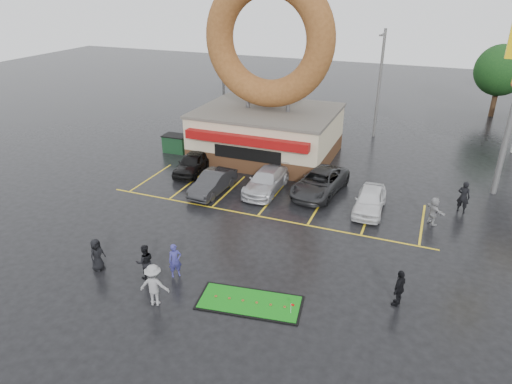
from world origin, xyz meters
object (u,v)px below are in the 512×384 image
at_px(streetlight_left, 223,72).
at_px(dumpster, 176,144).
at_px(car_dgrey, 213,183).
at_px(car_silver, 266,181).
at_px(putting_green, 250,302).
at_px(car_grey, 320,182).
at_px(person_cameraman, 399,288).
at_px(car_black, 192,163).
at_px(person_blue, 175,261).
at_px(streetlight_mid, 379,82).
at_px(car_white, 370,200).
at_px(donut_shop, 268,99).

distance_m(streetlight_left, dumpster, 9.67).
relative_size(car_dgrey, car_silver, 0.87).
bearing_deg(car_dgrey, streetlight_left, 116.50).
xyz_separation_m(car_silver, putting_green, (3.37, -10.95, -0.66)).
bearing_deg(car_grey, person_cameraman, -50.66).
bearing_deg(putting_green, car_black, 128.06).
bearing_deg(streetlight_left, person_blue, -69.74).
bearing_deg(person_blue, car_silver, 42.61).
bearing_deg(putting_green, streetlight_mid, 86.77).
xyz_separation_m(streetlight_left, person_cameraman, (18.44, -21.74, -3.93)).
bearing_deg(car_silver, streetlight_mid, 72.11).
bearing_deg(car_grey, car_dgrey, -150.83).
relative_size(car_dgrey, person_cameraman, 2.44).
bearing_deg(car_black, person_cameraman, -38.15).
distance_m(streetlight_left, car_dgrey, 16.33).
bearing_deg(car_white, donut_shop, 142.70).
distance_m(donut_shop, person_cameraman, 19.05).
relative_size(streetlight_mid, car_grey, 1.69).
xyz_separation_m(car_dgrey, person_blue, (2.51, -8.84, 0.14)).
xyz_separation_m(car_black, person_cameraman, (15.17, -9.67, 0.15)).
xyz_separation_m(car_silver, car_grey, (3.31, 0.95, 0.04)).
distance_m(car_white, putting_green, 11.07).
relative_size(streetlight_mid, car_white, 2.18).
bearing_deg(car_white, dumpster, 162.41).
relative_size(streetlight_left, person_cameraman, 5.26).
distance_m(streetlight_mid, putting_green, 25.47).
bearing_deg(donut_shop, car_white, -36.05).
height_order(car_black, car_dgrey, car_black).
bearing_deg(person_blue, car_white, 9.64).
xyz_separation_m(person_blue, person_cameraman, (9.80, 1.66, 0.03)).
distance_m(donut_shop, dumpster, 8.25).
height_order(streetlight_left, person_cameraman, streetlight_left).
height_order(streetlight_left, car_silver, streetlight_left).
distance_m(donut_shop, car_grey, 8.42).
distance_m(car_grey, person_cameraman, 11.33).
bearing_deg(person_blue, streetlight_left, 66.06).
height_order(car_black, car_grey, car_grey).
height_order(car_silver, dumpster, car_silver).
bearing_deg(car_silver, car_dgrey, -152.61).
distance_m(donut_shop, car_dgrey, 8.55).
bearing_deg(car_white, car_dgrey, -174.69).
bearing_deg(streetlight_mid, person_blue, -102.39).
height_order(streetlight_mid, car_silver, streetlight_mid).
bearing_deg(dumpster, car_black, -47.36).
xyz_separation_m(streetlight_mid, car_dgrey, (-7.87, -15.57, -4.09)).
distance_m(donut_shop, streetlight_left, 9.87).
bearing_deg(person_cameraman, donut_shop, -124.92).
xyz_separation_m(car_white, person_cameraman, (2.51, -8.30, 0.15)).
bearing_deg(donut_shop, person_cameraman, -52.30).
distance_m(car_dgrey, person_cameraman, 14.25).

